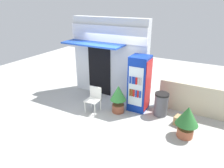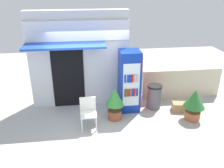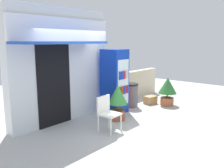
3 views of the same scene
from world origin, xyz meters
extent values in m
plane|color=#B2B2AD|center=(0.00, 0.00, 0.00)|extent=(16.00, 16.00, 0.00)
cube|color=silver|center=(-0.33, 1.45, 1.54)|extent=(3.14, 0.34, 3.08)
cube|color=white|center=(-0.33, 1.24, 2.50)|extent=(3.14, 0.08, 0.60)
cube|color=#1E47B2|center=(-0.70, 0.86, 2.17)|extent=(2.33, 0.84, 0.06)
cube|color=black|center=(-0.70, 1.27, 1.06)|extent=(1.01, 0.03, 2.12)
cube|color=#0C2D9E|center=(1.19, 0.81, 0.98)|extent=(0.63, 0.65, 1.96)
cube|color=silver|center=(1.19, 0.47, 0.98)|extent=(0.51, 0.02, 1.37)
cube|color=red|center=(1.52, 0.81, 0.98)|extent=(0.02, 0.59, 1.76)
cylinder|color=brown|center=(1.02, 0.45, 0.75)|extent=(0.06, 0.06, 0.24)
cylinder|color=brown|center=(1.09, 0.45, 0.75)|extent=(0.06, 0.06, 0.24)
cylinder|color=red|center=(1.15, 0.45, 0.75)|extent=(0.06, 0.06, 0.24)
cylinder|color=#1938A5|center=(1.24, 0.45, 0.75)|extent=(0.06, 0.06, 0.24)
cylinder|color=red|center=(1.30, 0.45, 0.75)|extent=(0.06, 0.06, 0.24)
cylinder|color=#1938A5|center=(1.38, 0.45, 0.75)|extent=(0.06, 0.06, 0.24)
cylinder|color=#1938A5|center=(1.00, 0.45, 1.21)|extent=(0.06, 0.06, 0.24)
cylinder|color=#1938A5|center=(1.09, 0.45, 1.21)|extent=(0.06, 0.06, 0.24)
cylinder|color=#1938A5|center=(1.16, 0.45, 1.21)|extent=(0.06, 0.06, 0.24)
cylinder|color=red|center=(1.22, 0.45, 1.21)|extent=(0.06, 0.06, 0.24)
cylinder|color=#B2B2B7|center=(1.30, 0.45, 1.21)|extent=(0.06, 0.06, 0.24)
cylinder|color=#B2B2B7|center=(1.37, 0.45, 1.21)|extent=(0.06, 0.06, 0.24)
cylinder|color=white|center=(-0.33, -0.34, 0.21)|extent=(0.04, 0.04, 0.42)
cylinder|color=white|center=(0.07, -0.33, 0.21)|extent=(0.04, 0.04, 0.42)
cylinder|color=white|center=(-0.33, 0.06, 0.21)|extent=(0.04, 0.04, 0.42)
cylinder|color=white|center=(0.06, 0.06, 0.21)|extent=(0.04, 0.04, 0.42)
cube|color=white|center=(-0.13, -0.14, 0.44)|extent=(0.46, 0.46, 0.04)
cube|color=white|center=(-0.14, 0.07, 0.66)|extent=(0.45, 0.05, 0.41)
cylinder|color=#995138|center=(0.67, 0.25, 0.14)|extent=(0.42, 0.42, 0.28)
cylinder|color=brown|center=(0.67, 0.25, 0.38)|extent=(0.05, 0.05, 0.19)
cone|color=#388C3D|center=(0.67, 0.25, 0.74)|extent=(0.55, 0.55, 0.53)
cylinder|color=#AD5B3D|center=(2.99, -0.08, 0.13)|extent=(0.45, 0.45, 0.27)
cylinder|color=brown|center=(2.99, -0.08, 0.34)|extent=(0.05, 0.05, 0.16)
cone|color=#2D7533|center=(2.99, -0.08, 0.69)|extent=(0.64, 0.64, 0.54)
cylinder|color=#595960|center=(2.03, 0.77, 0.37)|extent=(0.45, 0.45, 0.74)
cylinder|color=black|center=(2.03, 0.77, 0.77)|extent=(0.47, 0.47, 0.06)
cube|color=beige|center=(3.20, 1.45, 0.53)|extent=(2.82, 0.23, 1.05)
cube|color=tan|center=(2.79, 0.47, 0.14)|extent=(0.48, 0.39, 0.27)
camera|label=1|loc=(3.44, -5.33, 3.66)|focal=32.45mm
camera|label=2|loc=(-0.21, -5.98, 3.90)|focal=38.41mm
camera|label=3|loc=(-4.31, -3.76, 2.21)|focal=37.70mm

